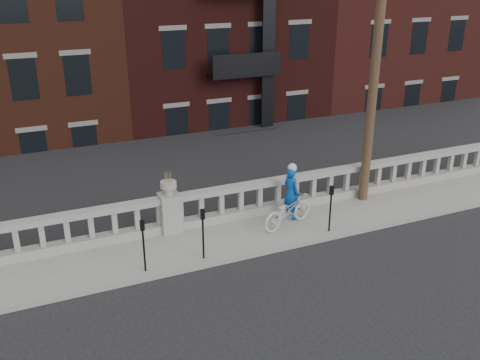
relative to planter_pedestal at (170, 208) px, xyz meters
name	(u,v)px	position (x,y,z in m)	size (l,w,h in m)	color
ground	(224,313)	(0.00, -3.95, -0.83)	(120.00, 120.00, 0.00)	black
sidewalk	(181,248)	(0.00, -0.95, -0.76)	(32.00, 2.20, 0.15)	gray
balustrade	(170,214)	(0.00, 0.00, -0.19)	(28.00, 0.34, 1.03)	gray
planter_pedestal	(170,208)	(0.00, 0.00, 0.00)	(0.55, 0.55, 1.76)	gray
lower_level	(82,47)	(0.56, 19.09, 1.80)	(80.00, 44.00, 20.80)	#605E59
utility_pole	(378,34)	(6.20, -0.35, 4.41)	(1.60, 0.28, 10.00)	#422D1E
parking_meter_c	(143,240)	(-1.17, -1.80, 0.17)	(0.10, 0.09, 1.36)	black
parking_meter_d	(203,228)	(0.33, -1.80, 0.17)	(0.10, 0.09, 1.36)	black
parking_meter_e	(331,203)	(4.03, -1.80, 0.17)	(0.10, 0.09, 1.36)	black
bicycle	(288,211)	(3.12, -1.03, -0.21)	(0.62, 1.77, 0.93)	silver
cyclist	(291,193)	(3.45, -0.63, 0.11)	(0.58, 0.38, 1.58)	#0B4AB0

